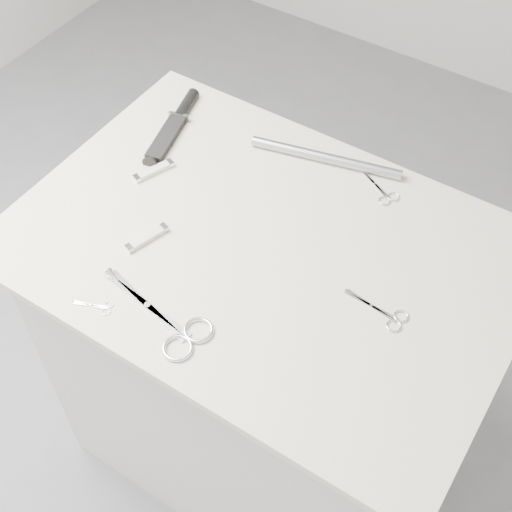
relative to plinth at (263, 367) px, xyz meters
The scene contains 11 objects.
ground 0.46m from the plinth, ahead, with size 4.00×4.00×0.01m, color gray.
plinth is the anchor object (origin of this frame).
display_board 0.46m from the plinth, ahead, with size 1.00×0.70×0.02m, color beige.
large_shears 0.54m from the plinth, 97.94° to the right, with size 0.25×0.11×0.01m.
embroidery_scissors_a 0.55m from the plinth, ahead, with size 0.13×0.05×0.00m.
embroidery_scissors_b 0.55m from the plinth, 63.34° to the left, with size 0.11×0.08×0.00m.
tiny_scissors 0.58m from the plinth, 121.62° to the right, with size 0.07×0.04×0.00m.
sheathed_knife 0.63m from the plinth, 152.14° to the left, with size 0.10×0.24×0.03m.
pocket_knife_a 0.57m from the plinth, behind, with size 0.05×0.09×0.01m.
pocket_knife_b 0.53m from the plinth, 150.83° to the right, with size 0.05×0.10×0.01m.
metal_rail 0.55m from the plinth, 93.84° to the left, with size 0.02×0.02×0.34m, color #979AA0.
Camera 1 is at (0.48, -0.77, 2.00)m, focal length 50.00 mm.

